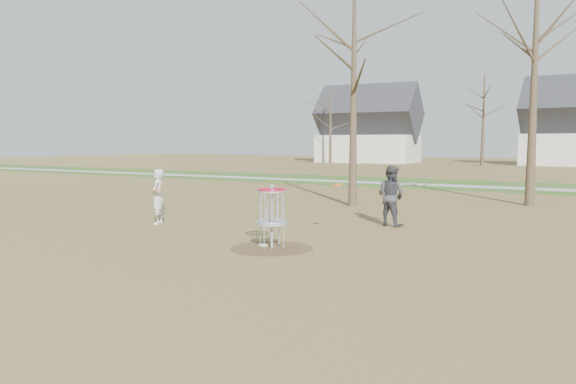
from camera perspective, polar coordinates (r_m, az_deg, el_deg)
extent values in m
plane|color=brown|center=(12.24, -1.65, -5.77)|extent=(160.00, 160.00, 0.00)
cube|color=#2D5119|center=(31.85, 19.35, 0.61)|extent=(160.00, 8.00, 0.01)
cube|color=#9E9E99|center=(30.88, 18.96, 0.51)|extent=(160.00, 1.50, 0.01)
cylinder|color=#47331E|center=(12.24, -1.65, -5.74)|extent=(1.80, 1.80, 0.01)
imported|color=silver|center=(16.24, -13.12, -0.46)|extent=(0.59, 0.68, 1.56)
imported|color=#36363C|center=(15.73, 10.40, -0.38)|extent=(0.92, 0.78, 1.67)
cylinder|color=white|center=(12.55, -2.56, -5.41)|extent=(0.22, 0.22, 0.02)
cylinder|color=orange|center=(13.79, 5.11, 0.74)|extent=(0.23, 0.22, 0.09)
cylinder|color=#FF440D|center=(15.90, -13.18, 0.17)|extent=(0.22, 0.22, 0.02)
cylinder|color=#9EA3AD|center=(12.13, -1.66, -2.63)|extent=(0.05, 0.05, 1.35)
cylinder|color=#9EA3AD|center=(12.15, -1.66, -3.22)|extent=(0.64, 0.64, 0.04)
torus|color=#9EA3AD|center=(12.07, -1.67, 0.07)|extent=(0.60, 0.60, 0.04)
torus|color=red|center=(12.07, -1.67, 0.24)|extent=(0.60, 0.60, 0.04)
cone|color=#382B1E|center=(20.51, 6.67, 9.06)|extent=(0.32, 0.32, 7.50)
cone|color=#382B1E|center=(22.39, 23.70, 9.61)|extent=(0.36, 0.36, 8.50)
cone|color=#382B1E|center=(62.96, 4.34, 6.55)|extent=(0.36, 0.36, 8.00)
cone|color=#382B1E|center=(59.47, 19.23, 6.86)|extent=(0.40, 0.40, 9.00)
cube|color=silver|center=(67.53, 8.16, 4.37)|extent=(11.46, 7.75, 3.20)
pyramid|color=#2D2D33|center=(67.58, 8.20, 7.23)|extent=(12.01, 7.79, 3.55)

